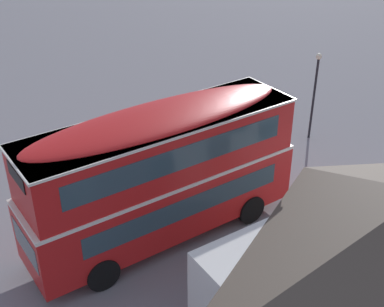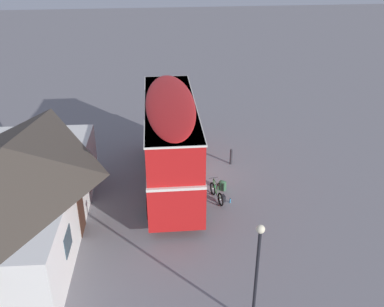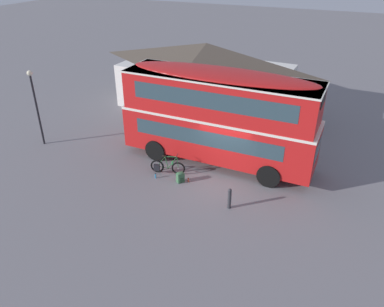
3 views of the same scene
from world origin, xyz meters
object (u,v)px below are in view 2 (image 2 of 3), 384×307
at_px(water_bottle_red_squeeze, 218,185).
at_px(backpack_on_ground, 222,185).
at_px(kerb_bollard, 231,156).
at_px(touring_bicycle, 217,194).
at_px(street_lamp, 257,266).
at_px(double_decker_bus, 171,139).
at_px(water_bottle_blue_sports, 230,201).

bearing_deg(water_bottle_red_squeeze, backpack_on_ground, -154.95).
xyz_separation_m(water_bottle_red_squeeze, kerb_bollard, (2.42, -1.14, 0.40)).
xyz_separation_m(touring_bicycle, street_lamp, (-7.81, 0.05, 2.26)).
height_order(backpack_on_ground, water_bottle_red_squeeze, backpack_on_ground).
height_order(street_lamp, kerb_bollard, street_lamp).
xyz_separation_m(double_decker_bus, touring_bicycle, (-1.86, -2.16, -2.27)).
relative_size(water_bottle_red_squeeze, street_lamp, 0.05).
bearing_deg(water_bottle_red_squeeze, kerb_bollard, -25.30).
relative_size(touring_bicycle, street_lamp, 0.41).
distance_m(street_lamp, kerb_bollard, 11.82).
bearing_deg(double_decker_bus, water_bottle_red_squeeze, -103.09).
xyz_separation_m(backpack_on_ground, kerb_bollard, (2.76, -0.98, 0.22)).
height_order(backpack_on_ground, water_bottle_blue_sports, backpack_on_ground).
bearing_deg(street_lamp, water_bottle_blue_sports, -4.93).
distance_m(water_bottle_blue_sports, kerb_bollard, 4.10).
height_order(double_decker_bus, backpack_on_ground, double_decker_bus).
relative_size(double_decker_bus, backpack_on_ground, 18.09).
bearing_deg(water_bottle_red_squeeze, street_lamp, 178.07).
bearing_deg(street_lamp, double_decker_bus, 12.34).
bearing_deg(double_decker_bus, street_lamp, -167.66).
relative_size(double_decker_bus, water_bottle_red_squeeze, 43.91).
bearing_deg(double_decker_bus, kerb_bollard, -62.49).
xyz_separation_m(backpack_on_ground, water_bottle_red_squeeze, (0.34, 0.16, -0.17)).
bearing_deg(touring_bicycle, water_bottle_red_squeeze, -11.38).
height_order(double_decker_bus, kerb_bollard, double_decker_bus).
distance_m(touring_bicycle, water_bottle_red_squeeze, 1.35).
distance_m(touring_bicycle, street_lamp, 8.14).
bearing_deg(water_bottle_blue_sports, street_lamp, 175.07).
xyz_separation_m(water_bottle_blue_sports, water_bottle_red_squeeze, (1.58, 0.34, -0.02)).
distance_m(double_decker_bus, street_lamp, 9.90).
xyz_separation_m(backpack_on_ground, street_lamp, (-8.77, 0.47, 2.36)).
distance_m(water_bottle_blue_sports, street_lamp, 7.97).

